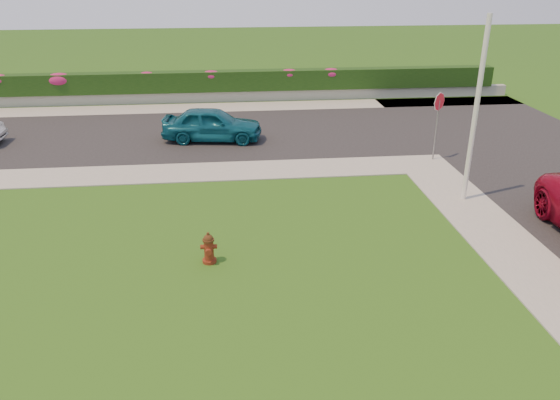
{
  "coord_description": "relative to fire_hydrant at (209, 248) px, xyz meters",
  "views": [
    {
      "loc": [
        -0.66,
        -10.4,
        7.2
      ],
      "look_at": [
        0.84,
        4.05,
        0.9
      ],
      "focal_mm": 35.0,
      "sensor_mm": 36.0,
      "label": 1
    }
  ],
  "objects": [
    {
      "name": "street_far",
      "position": [
        -3.79,
        11.78,
        -0.39
      ],
      "size": [
        26.0,
        8.0,
        0.04
      ],
      "primitive_type": "cube",
      "color": "black",
      "rests_on": "ground"
    },
    {
      "name": "fire_hydrant",
      "position": [
        0.0,
        0.0,
        0.0
      ],
      "size": [
        0.44,
        0.41,
        0.86
      ],
      "rotation": [
        0.0,
        0.0,
        -0.02
      ],
      "color": "#56100D",
      "rests_on": "ground"
    },
    {
      "name": "flower_clump_f",
      "position": [
        6.68,
        18.28,
        1.05
      ],
      "size": [
        1.2,
        0.77,
        0.6
      ],
      "primitive_type": "ellipsoid",
      "color": "#C2216C",
      "rests_on": "hedge"
    },
    {
      "name": "sidewalk_far",
      "position": [
        -4.79,
        6.78,
        -0.39
      ],
      "size": [
        24.0,
        2.0,
        0.04
      ],
      "primitive_type": "cube",
      "color": "gray",
      "rests_on": "ground"
    },
    {
      "name": "flower_clump_c",
      "position": [
        -3.63,
        18.28,
        1.09
      ],
      "size": [
        1.02,
        0.66,
        0.51
      ],
      "primitive_type": "ellipsoid",
      "color": "#C2216C",
      "rests_on": "hedge"
    },
    {
      "name": "hedge",
      "position": [
        0.21,
        18.38,
        0.74
      ],
      "size": [
        32.0,
        0.9,
        1.1
      ],
      "primitive_type": "cube",
      "color": "black",
      "rests_on": "retaining_wall"
    },
    {
      "name": "curb_corner",
      "position": [
        8.21,
        6.78,
        -0.39
      ],
      "size": [
        2.0,
        2.0,
        0.04
      ],
      "primitive_type": "cube",
      "color": "gray",
      "rests_on": "ground"
    },
    {
      "name": "sedan_teal",
      "position": [
        -0.0,
        10.72,
        0.36
      ],
      "size": [
        4.49,
        2.29,
        1.46
      ],
      "primitive_type": "imported",
      "rotation": [
        0.0,
        0.0,
        1.44
      ],
      "color": "#0D4E63",
      "rests_on": "street_far"
    },
    {
      "name": "flower_clump_b",
      "position": [
        -8.32,
        18.28,
        1.0
      ],
      "size": [
        1.45,
        0.93,
        0.72
      ],
      "primitive_type": "ellipsoid",
      "color": "#C2216C",
      "rests_on": "hedge"
    },
    {
      "name": "sidewalk_beyond",
      "position": [
        0.21,
        16.78,
        -0.39
      ],
      "size": [
        34.0,
        2.0,
        0.04
      ],
      "primitive_type": "cube",
      "color": "gray",
      "rests_on": "ground"
    },
    {
      "name": "stop_sign",
      "position": [
        8.75,
        7.27,
        1.63
      ],
      "size": [
        0.59,
        0.48,
        2.72
      ],
      "rotation": [
        0.0,
        0.0,
        0.28
      ],
      "color": "slate",
      "rests_on": "ground"
    },
    {
      "name": "retaining_wall",
      "position": [
        0.21,
        18.28,
        -0.11
      ],
      "size": [
        34.0,
        0.4,
        0.6
      ],
      "primitive_type": "cube",
      "color": "gray",
      "rests_on": "ground"
    },
    {
      "name": "flower_clump_d",
      "position": [
        -0.1,
        18.28,
        1.06
      ],
      "size": [
        1.16,
        0.74,
        0.58
      ],
      "primitive_type": "ellipsoid",
      "color": "#C2216C",
      "rests_on": "hedge"
    },
    {
      "name": "utility_pole",
      "position": [
        8.32,
        3.28,
        2.54
      ],
      "size": [
        0.16,
        0.16,
        5.89
      ],
      "primitive_type": "cylinder",
      "color": "silver",
      "rests_on": "ground"
    },
    {
      "name": "flower_clump_e",
      "position": [
        4.28,
        18.28,
        1.06
      ],
      "size": [
        1.14,
        0.74,
        0.57
      ],
      "primitive_type": "ellipsoid",
      "color": "#C2216C",
      "rests_on": "hedge"
    },
    {
      "name": "ground",
      "position": [
        1.21,
        -2.22,
        -0.41
      ],
      "size": [
        120.0,
        120.0,
        0.0
      ],
      "primitive_type": "plane",
      "color": "black",
      "rests_on": "ground"
    }
  ]
}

